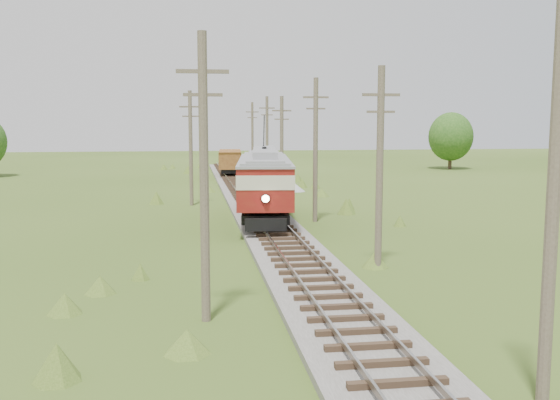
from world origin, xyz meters
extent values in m
cube|color=#605B54|center=(0.00, 34.00, 0.12)|extent=(3.60, 96.00, 0.25)
cube|color=#726659|center=(-0.72, 34.00, 0.48)|extent=(0.08, 96.00, 0.17)
cube|color=#726659|center=(0.72, 34.00, 0.48)|extent=(0.08, 96.00, 0.17)
cube|color=#2D2116|center=(0.00, 34.00, 0.33)|extent=(2.40, 96.00, 0.16)
cube|color=black|center=(0.00, 31.25, 1.05)|extent=(3.92, 12.28, 0.49)
cube|color=maroon|center=(0.00, 31.25, 2.14)|extent=(4.49, 13.38, 1.20)
cube|color=beige|center=(0.00, 31.25, 3.13)|extent=(4.53, 13.44, 0.77)
cube|color=black|center=(0.00, 31.25, 3.13)|extent=(4.50, 12.86, 0.60)
cube|color=maroon|center=(0.00, 31.25, 3.68)|extent=(4.49, 13.38, 0.33)
cube|color=gray|center=(0.00, 31.25, 4.04)|extent=(4.57, 13.51, 0.42)
cube|color=gray|center=(0.00, 31.25, 4.41)|extent=(2.46, 9.93, 0.44)
sphere|color=#FFF2BF|center=(-0.74, 24.65, 2.31)|extent=(0.39, 0.39, 0.39)
cylinder|color=black|center=(0.22, 33.20, 5.64)|extent=(0.63, 5.07, 2.11)
cylinder|color=black|center=(-1.36, 26.41, 1.00)|extent=(0.23, 0.88, 0.87)
cylinder|color=black|center=(0.27, 26.22, 1.00)|extent=(0.23, 0.88, 0.87)
cylinder|color=black|center=(-0.27, 36.27, 1.00)|extent=(0.23, 0.88, 0.87)
cylinder|color=black|center=(1.36, 36.09, 1.00)|extent=(0.23, 0.88, 0.87)
cube|color=black|center=(0.00, 63.99, 0.88)|extent=(2.35, 6.70, 0.46)
cube|color=brown|center=(0.00, 63.99, 2.02)|extent=(2.88, 7.47, 1.83)
cube|color=brown|center=(0.00, 63.99, 2.98)|extent=(2.94, 7.62, 0.11)
cylinder|color=black|center=(-0.84, 61.85, 0.93)|extent=(0.16, 0.74, 0.73)
cylinder|color=black|center=(0.53, 61.75, 0.93)|extent=(0.16, 0.74, 0.73)
cylinder|color=black|center=(-0.53, 66.23, 0.93)|extent=(0.16, 0.74, 0.73)
cylinder|color=black|center=(0.84, 66.14, 0.93)|extent=(0.16, 0.74, 0.73)
cone|color=gray|center=(4.00, 49.26, 0.63)|extent=(3.36, 3.36, 1.26)
cone|color=gray|center=(4.84, 48.21, 0.37)|extent=(1.89, 1.89, 0.73)
cylinder|color=brown|center=(3.10, 5.00, 4.40)|extent=(0.30, 0.30, 8.80)
cylinder|color=brown|center=(3.30, 18.00, 4.30)|extent=(0.30, 0.30, 8.60)
cube|color=brown|center=(3.30, 18.00, 7.40)|extent=(1.60, 0.12, 0.12)
cube|color=brown|center=(3.30, 18.00, 6.70)|extent=(1.20, 0.10, 0.10)
cylinder|color=brown|center=(3.20, 31.00, 4.50)|extent=(0.30, 0.30, 9.00)
cube|color=brown|center=(3.20, 31.00, 7.80)|extent=(1.60, 0.12, 0.12)
cube|color=brown|center=(3.20, 31.00, 7.10)|extent=(1.20, 0.10, 0.10)
cylinder|color=brown|center=(3.00, 44.00, 4.20)|extent=(0.30, 0.30, 8.40)
cube|color=brown|center=(3.00, 44.00, 7.20)|extent=(1.60, 0.12, 0.12)
cube|color=brown|center=(3.00, 44.00, 6.50)|extent=(1.20, 0.10, 0.10)
cylinder|color=brown|center=(3.40, 57.00, 4.45)|extent=(0.30, 0.30, 8.90)
cube|color=brown|center=(3.40, 57.00, 7.70)|extent=(1.60, 0.12, 0.12)
cube|color=brown|center=(3.40, 57.00, 7.00)|extent=(1.20, 0.10, 0.10)
cylinder|color=brown|center=(3.20, 70.00, 4.35)|extent=(0.30, 0.30, 8.70)
cube|color=brown|center=(3.20, 70.00, 7.50)|extent=(1.60, 0.12, 0.12)
cube|color=brown|center=(3.20, 70.00, 6.80)|extent=(1.20, 0.10, 0.10)
cylinder|color=brown|center=(-4.20, 12.00, 4.50)|extent=(0.30, 0.30, 9.00)
cube|color=brown|center=(-4.20, 12.00, 7.80)|extent=(1.60, 0.12, 0.12)
cube|color=brown|center=(-4.20, 12.00, 7.10)|extent=(1.20, 0.10, 0.10)
cylinder|color=brown|center=(-4.50, 40.00, 4.30)|extent=(0.30, 0.30, 8.60)
cube|color=brown|center=(-4.50, 40.00, 7.40)|extent=(1.60, 0.12, 0.12)
cube|color=brown|center=(-4.50, 40.00, 6.70)|extent=(1.20, 0.10, 0.10)
cylinder|color=#38281C|center=(30.00, 72.00, 1.26)|extent=(0.50, 0.50, 2.52)
ellipsoid|color=#1D4615|center=(30.00, 72.00, 4.34)|extent=(5.88, 5.88, 6.47)
camera|label=1|loc=(-4.66, -7.32, 6.28)|focal=40.00mm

